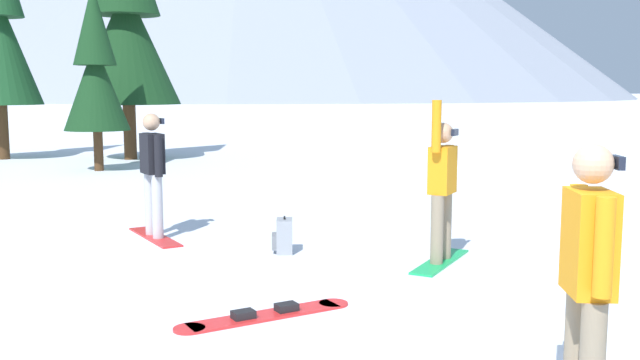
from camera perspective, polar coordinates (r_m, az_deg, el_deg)
name	(u,v)px	position (r m, az deg, el deg)	size (l,w,h in m)	color
snowboarder_foreground	(588,279)	(4.66, 20.71, -7.48)	(0.77, 1.61, 1.75)	#1E8CD8
snowboarder_midground	(442,187)	(8.59, 9.79, -0.55)	(1.18, 1.26, 1.96)	#19B259
snowboarder_background	(153,173)	(10.18, -13.29, 0.59)	(0.71, 1.56, 1.75)	red
loose_snowboard_far_spare	(265,315)	(6.65, -4.42, -10.73)	(1.76, 0.74, 0.09)	red
backpack_grey	(284,236)	(9.10, -2.94, -4.55)	(0.31, 0.36, 0.47)	gray
pine_tree_broad	(126,21)	(22.21, -15.31, 12.20)	(3.08, 3.08, 7.52)	#472D19
pine_tree_tall	(95,70)	(19.18, -17.61, 8.43)	(1.66, 1.66, 4.76)	#472D19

